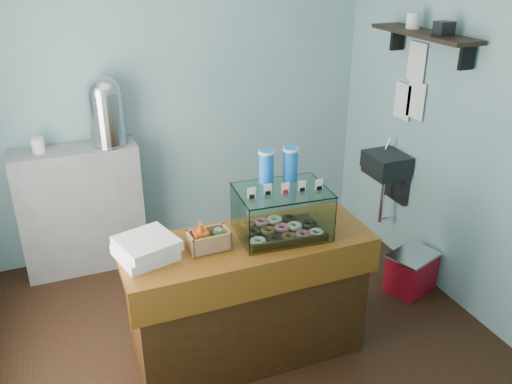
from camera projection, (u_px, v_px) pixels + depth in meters
name	position (u px, v px, depth m)	size (l,w,h in m)	color
ground	(236.00, 330.00, 4.00)	(3.50, 3.50, 0.00)	black
room_shell	(235.00, 105.00, 3.30)	(3.54, 3.04, 2.82)	#749FA9
counter	(248.00, 298.00, 3.60)	(1.60, 0.60, 0.90)	#421F0C
back_shelf	(82.00, 210.00, 4.58)	(1.00, 0.32, 1.10)	#959598
display_case	(280.00, 208.00, 3.45)	(0.60, 0.45, 0.53)	#362010
condiment_crate	(207.00, 239.00, 3.28)	(0.26, 0.16, 0.20)	#A87E54
pastry_boxes	(146.00, 248.00, 3.20)	(0.40, 0.39, 0.13)	white
coffee_urn	(105.00, 109.00, 4.31)	(0.31, 0.31, 0.57)	silver
red_cooler	(411.00, 272.00, 4.41)	(0.45, 0.40, 0.33)	#AB0D1E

